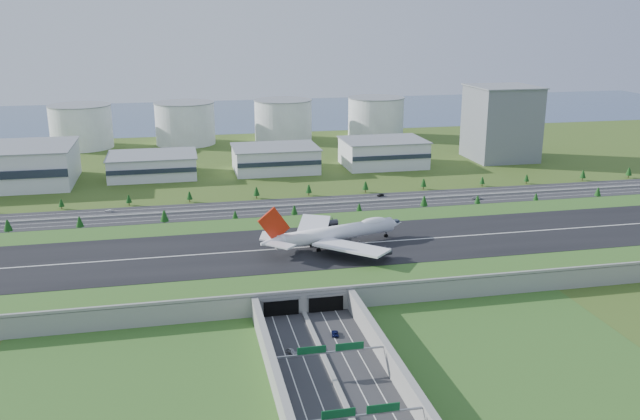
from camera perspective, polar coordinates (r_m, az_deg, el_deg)
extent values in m
plane|color=#334716|center=(301.23, -3.16, -4.75)|extent=(1200.00, 1200.00, 0.00)
cube|color=gray|center=(299.83, -3.18, -4.04)|extent=(520.00, 100.00, 8.00)
cube|color=#2F6021|center=(298.45, -3.19, -3.30)|extent=(520.00, 100.00, 0.16)
cube|color=black|center=(298.40, -3.19, -3.28)|extent=(520.00, 58.00, 0.12)
cube|color=silver|center=(298.38, -3.19, -3.26)|extent=(520.00, 0.90, 0.02)
cube|color=gray|center=(252.82, -1.43, -6.84)|extent=(520.00, 1.20, 1.20)
cube|color=#28282B|center=(204.00, 1.87, -15.58)|extent=(34.00, 120.00, 0.12)
cube|color=gray|center=(203.80, 1.87, -15.49)|extent=(1.60, 120.00, 0.90)
cube|color=gray|center=(207.45, -3.83, -13.76)|extent=(2.40, 100.00, 8.00)
cube|color=gray|center=(214.78, 6.06, -12.71)|extent=(2.40, 100.00, 8.00)
cube|color=black|center=(252.98, -3.29, -8.19)|extent=(13.00, 1.20, 6.00)
cube|color=black|center=(255.82, 0.51, -7.87)|extent=(13.00, 1.20, 6.00)
cylinder|color=gray|center=(211.91, -4.25, -13.24)|extent=(0.70, 0.70, 7.00)
cylinder|color=gray|center=(219.41, 5.85, -12.19)|extent=(0.70, 0.70, 7.00)
cube|color=gray|center=(213.09, 0.90, -11.88)|extent=(38.00, 0.50, 0.50)
cube|color=#0C4C23|center=(211.23, -0.71, -11.72)|extent=(9.00, 0.30, 2.40)
cube|color=#0C4C23|center=(213.63, 2.51, -11.39)|extent=(9.00, 0.30, 2.40)
cylinder|color=gray|center=(191.15, 9.19, -16.98)|extent=(0.70, 0.70, 7.00)
cube|color=gray|center=(183.86, 3.45, -16.88)|extent=(38.00, 0.50, 0.50)
cube|color=#0C4C23|center=(181.73, 1.57, -16.76)|extent=(9.00, 0.30, 2.40)
cube|color=#0C4C23|center=(184.51, 5.34, -16.28)|extent=(9.00, 0.30, 2.40)
cube|color=#28282B|center=(390.66, -5.35, 0.14)|extent=(560.00, 36.00, 0.12)
cylinder|color=#3D2819|center=(376.84, -24.75, -1.70)|extent=(0.50, 0.50, 2.86)
cone|color=#0F3712|center=(375.83, -24.81, -1.17)|extent=(4.45, 4.45, 5.72)
cylinder|color=#3D2819|center=(370.50, -19.54, -1.44)|extent=(0.50, 0.50, 2.65)
cone|color=#0F3712|center=(369.54, -19.59, -0.94)|extent=(4.12, 4.12, 5.29)
cylinder|color=#3D2819|center=(366.95, -12.94, -1.04)|extent=(0.50, 0.50, 2.94)
cone|color=#0F3712|center=(365.88, -12.98, -0.48)|extent=(4.57, 4.57, 5.88)
cylinder|color=#3D2819|center=(368.06, -7.15, -0.77)|extent=(0.50, 0.50, 1.99)
cone|color=#0F3712|center=(367.33, -7.16, -0.39)|extent=(3.09, 3.09, 3.98)
cylinder|color=#3D2819|center=(371.89, -2.17, -0.44)|extent=(0.50, 0.50, 2.41)
cone|color=#0F3712|center=(371.02, -2.18, 0.01)|extent=(3.75, 3.75, 4.83)
cylinder|color=#3D2819|center=(379.69, 3.31, -0.14)|extent=(0.50, 0.50, 2.08)
cone|color=#0F3712|center=(378.96, 3.32, 0.25)|extent=(3.23, 3.23, 4.15)
cylinder|color=#3D2819|center=(391.18, 8.73, 0.25)|extent=(0.50, 0.50, 2.84)
cone|color=#0F3712|center=(390.22, 8.76, 0.76)|extent=(4.42, 4.42, 5.68)
cylinder|color=#3D2819|center=(403.84, 13.10, 0.47)|extent=(0.50, 0.50, 2.29)
cone|color=#0F3712|center=(403.08, 13.13, 0.87)|extent=(3.57, 3.57, 4.59)
cylinder|color=#3D2819|center=(420.74, 17.69, 0.73)|extent=(0.50, 0.50, 2.02)
cone|color=#0F3712|center=(420.10, 17.72, 1.07)|extent=(3.15, 3.15, 4.05)
cylinder|color=#3D2819|center=(442.13, 22.32, 1.04)|extent=(0.50, 0.50, 2.54)
cone|color=#0F3712|center=(441.36, 22.36, 1.44)|extent=(3.95, 3.95, 5.08)
cylinder|color=#3D2819|center=(414.72, -20.92, 0.21)|extent=(0.50, 0.50, 2.12)
cone|color=#0F3712|center=(414.03, -20.96, 0.57)|extent=(3.29, 3.29, 4.23)
cylinder|color=#3D2819|center=(410.33, -15.78, 0.53)|extent=(0.50, 0.50, 2.27)
cone|color=#0F3712|center=(409.59, -15.81, 0.92)|extent=(3.53, 3.53, 4.54)
cylinder|color=#3D2819|center=(409.28, -10.92, 0.81)|extent=(0.50, 0.50, 2.31)
cone|color=#0F3712|center=(408.53, -10.94, 1.21)|extent=(3.59, 3.59, 4.61)
cylinder|color=#3D2819|center=(411.70, -5.37, 1.15)|extent=(0.50, 0.50, 2.52)
cone|color=#0F3712|center=(410.88, -5.38, 1.58)|extent=(3.92, 3.92, 5.04)
cylinder|color=#3D2819|center=(416.47, -0.95, 1.39)|extent=(0.50, 0.50, 2.48)
cone|color=#0F3712|center=(415.68, -0.96, 1.81)|extent=(3.85, 3.85, 4.96)
cylinder|color=#3D2819|center=(424.67, 3.84, 1.65)|extent=(0.50, 0.50, 2.56)
cone|color=#0F3712|center=(423.87, 3.85, 2.08)|extent=(3.99, 3.99, 5.13)
cylinder|color=#3D2819|center=(436.52, 8.70, 1.89)|extent=(0.50, 0.50, 2.47)
cone|color=#0F3712|center=(435.76, 8.71, 2.30)|extent=(3.84, 3.84, 4.94)
cylinder|color=#3D2819|center=(452.15, 13.48, 2.11)|extent=(0.50, 0.50, 2.16)
cone|color=#0F3712|center=(451.51, 13.51, 2.45)|extent=(3.36, 3.36, 4.32)
cylinder|color=#3D2819|center=(466.34, 16.97, 2.27)|extent=(0.50, 0.50, 2.21)
cone|color=#0F3712|center=(465.71, 17.00, 2.60)|extent=(3.43, 3.43, 4.41)
cylinder|color=#3D2819|center=(487.42, 21.23, 2.47)|extent=(0.50, 0.50, 2.55)
cone|color=#0F3712|center=(486.72, 21.27, 2.84)|extent=(3.97, 3.97, 5.10)
cylinder|color=#3D2819|center=(507.13, 24.53, 2.61)|extent=(0.50, 0.50, 2.64)
cone|color=#0F3712|center=(506.43, 24.58, 2.98)|extent=(4.10, 4.10, 5.27)
cube|color=silver|center=(479.08, -13.91, 3.64)|extent=(58.00, 42.00, 15.00)
cube|color=silver|center=(483.29, -3.79, 4.31)|extent=(58.00, 42.00, 17.00)
cube|color=silver|center=(500.58, 5.34, 4.81)|extent=(58.00, 42.00, 19.00)
cube|color=slate|center=(537.72, 15.02, 7.06)|extent=(46.00, 46.00, 55.00)
cylinder|color=silver|center=(600.08, -19.47, 6.62)|extent=(50.00, 50.00, 35.00)
cylinder|color=silver|center=(595.10, -11.29, 7.16)|extent=(50.00, 50.00, 35.00)
cylinder|color=silver|center=(602.20, -3.12, 7.55)|extent=(50.00, 50.00, 35.00)
cylinder|color=silver|center=(620.97, 4.72, 7.78)|extent=(50.00, 50.00, 35.00)
cube|color=#3C5173|center=(766.97, -8.85, 7.92)|extent=(1200.00, 260.00, 0.06)
cylinder|color=white|center=(299.86, 1.34, -1.94)|extent=(57.11, 21.53, 6.56)
cone|color=white|center=(315.15, 6.25, -1.13)|extent=(9.65, 8.50, 6.56)
cone|color=white|center=(286.94, -4.06, -2.74)|extent=(11.63, 9.04, 6.56)
ellipsoid|color=white|center=(308.59, 4.52, -1.00)|extent=(14.85, 8.63, 4.04)
cube|color=white|center=(284.86, 2.66, -3.16)|extent=(31.68, 30.67, 1.62)
cube|color=white|center=(313.95, -0.52, -1.30)|extent=(21.62, 33.30, 1.62)
cylinder|color=#38383D|center=(293.11, 3.33, -3.08)|extent=(5.96, 4.38, 3.08)
cylinder|color=#38383D|center=(287.09, 5.51, -3.55)|extent=(5.96, 4.38, 3.08)
cylinder|color=#38383D|center=(313.38, 1.04, -1.77)|extent=(5.96, 4.38, 3.08)
cylinder|color=#38383D|center=(325.55, 1.02, -1.08)|extent=(5.96, 4.38, 3.08)
cube|color=white|center=(281.28, -3.33, -2.94)|extent=(12.35, 12.30, 0.62)
cube|color=white|center=(292.88, -4.40, -2.18)|extent=(8.81, 12.47, 0.62)
cube|color=red|center=(284.90, -3.90, -1.23)|extent=(14.34, 4.76, 15.37)
cylinder|color=black|center=(314.54, 5.57, -2.18)|extent=(1.95, 0.72, 1.95)
cylinder|color=black|center=(297.00, 0.94, -3.22)|extent=(1.95, 0.72, 1.95)
cylinder|color=black|center=(302.47, 0.35, -2.85)|extent=(1.95, 0.72, 1.95)
cylinder|color=black|center=(294.29, -0.11, -3.40)|extent=(1.95, 0.72, 1.95)
cylinder|color=black|center=(299.81, -0.69, -3.03)|extent=(1.95, 0.72, 1.95)
imported|color=#9D9DA2|center=(227.07, -2.39, -11.80)|extent=(3.65, 5.39, 1.71)
imported|color=#0C1240|center=(238.88, 1.27, -10.34)|extent=(3.03, 5.28, 1.39)
imported|color=black|center=(416.17, 5.12, 1.26)|extent=(4.82, 3.28, 1.50)
imported|color=#B6B5BA|center=(418.30, 13.08, 0.99)|extent=(6.39, 4.00, 1.65)
imported|color=white|center=(400.07, -17.36, -0.04)|extent=(5.27, 3.78, 1.42)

